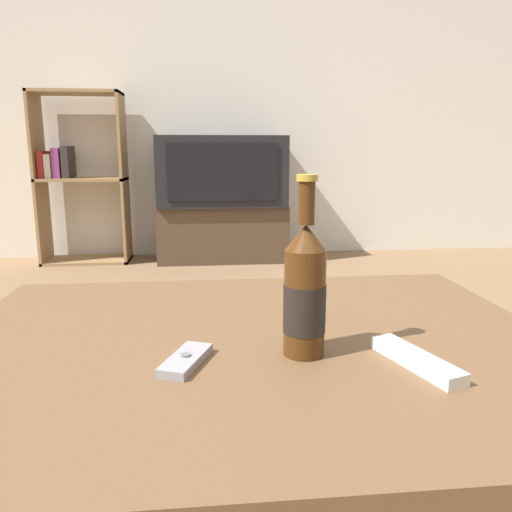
{
  "coord_description": "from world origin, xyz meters",
  "views": [
    {
      "loc": [
        -0.08,
        -0.82,
        0.79
      ],
      "look_at": [
        0.03,
        0.23,
        0.57
      ],
      "focal_mm": 35.0,
      "sensor_mm": 36.0,
      "label": 1
    }
  ],
  "objects_px": {
    "beer_bottle": "(305,292)",
    "cell_phone": "(186,360)",
    "remote_control": "(416,360)",
    "television": "(222,171)",
    "tv_stand": "(223,233)",
    "bookshelf": "(77,176)"
  },
  "relations": [
    {
      "from": "beer_bottle",
      "to": "cell_phone",
      "type": "height_order",
      "value": "beer_bottle"
    },
    {
      "from": "tv_stand",
      "to": "beer_bottle",
      "type": "xyz_separation_m",
      "value": [
        0.03,
        -2.84,
        0.37
      ]
    },
    {
      "from": "television",
      "to": "beer_bottle",
      "type": "relative_size",
      "value": 3.11
    },
    {
      "from": "bookshelf",
      "to": "cell_phone",
      "type": "relative_size",
      "value": 9.44
    },
    {
      "from": "beer_bottle",
      "to": "cell_phone",
      "type": "relative_size",
      "value": 2.31
    },
    {
      "from": "tv_stand",
      "to": "television",
      "type": "relative_size",
      "value": 1.03
    },
    {
      "from": "beer_bottle",
      "to": "tv_stand",
      "type": "bearing_deg",
      "value": 90.67
    },
    {
      "from": "beer_bottle",
      "to": "television",
      "type": "bearing_deg",
      "value": 90.67
    },
    {
      "from": "television",
      "to": "bookshelf",
      "type": "xyz_separation_m",
      "value": [
        -1.01,
        0.05,
        -0.03
      ]
    },
    {
      "from": "cell_phone",
      "to": "remote_control",
      "type": "relative_size",
      "value": 0.7
    },
    {
      "from": "cell_phone",
      "to": "television",
      "type": "bearing_deg",
      "value": 108.54
    },
    {
      "from": "beer_bottle",
      "to": "cell_phone",
      "type": "distance_m",
      "value": 0.21
    },
    {
      "from": "television",
      "to": "remote_control",
      "type": "bearing_deg",
      "value": -86.13
    },
    {
      "from": "tv_stand",
      "to": "television",
      "type": "bearing_deg",
      "value": -90.0
    },
    {
      "from": "beer_bottle",
      "to": "remote_control",
      "type": "height_order",
      "value": "beer_bottle"
    },
    {
      "from": "cell_phone",
      "to": "bookshelf",
      "type": "bearing_deg",
      "value": 128.07
    },
    {
      "from": "bookshelf",
      "to": "tv_stand",
      "type": "bearing_deg",
      "value": -2.5
    },
    {
      "from": "television",
      "to": "remote_control",
      "type": "distance_m",
      "value": 2.91
    },
    {
      "from": "bookshelf",
      "to": "beer_bottle",
      "type": "distance_m",
      "value": 3.07
    },
    {
      "from": "television",
      "to": "cell_phone",
      "type": "bearing_deg",
      "value": -93.12
    },
    {
      "from": "cell_phone",
      "to": "remote_control",
      "type": "xyz_separation_m",
      "value": [
        0.35,
        -0.04,
        0.0
      ]
    },
    {
      "from": "bookshelf",
      "to": "beer_bottle",
      "type": "bearing_deg",
      "value": -70.08
    }
  ]
}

